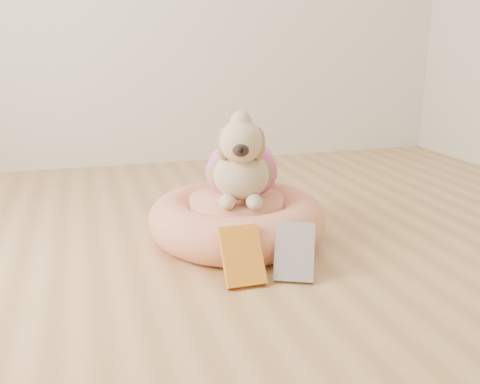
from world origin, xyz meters
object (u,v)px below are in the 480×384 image
object	(u,v)px
book_yellow	(242,256)
book_white	(294,252)
pet_bed	(237,219)
dog	(241,151)

from	to	relation	value
book_yellow	book_white	xyz separation A→B (m)	(0.19, -0.01, -0.00)
pet_bed	dog	world-z (taller)	dog
book_yellow	book_white	size ratio (longest dim) A/B	0.99
pet_bed	book_yellow	size ratio (longest dim) A/B	3.45
pet_bed	book_white	size ratio (longest dim) A/B	3.43
dog	book_white	xyz separation A→B (m)	(0.08, -0.41, -0.29)
pet_bed	dog	distance (m)	0.29
pet_bed	book_white	xyz separation A→B (m)	(0.10, -0.41, 0.00)
dog	book_yellow	distance (m)	0.51
dog	book_white	distance (m)	0.51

